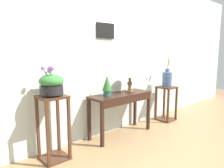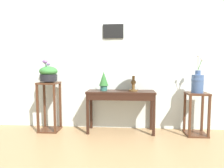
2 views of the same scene
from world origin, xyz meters
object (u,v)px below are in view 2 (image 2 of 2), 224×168
object	(u,v)px
pedestal_stand_right	(196,114)
planter_bowl_wide_left	(48,73)
flower_vase_tall_right	(198,81)
console_table	(121,97)
potted_plant_on_console	(104,80)
table_lamp	(134,71)
pedestal_stand_left	(49,107)

from	to	relation	value
pedestal_stand_right	planter_bowl_wide_left	bearing A→B (deg)	179.12
flower_vase_tall_right	pedestal_stand_right	bearing A→B (deg)	172.92
console_table	flower_vase_tall_right	world-z (taller)	flower_vase_tall_right
potted_plant_on_console	flower_vase_tall_right	bearing A→B (deg)	-2.75
console_table	table_lamp	bearing A→B (deg)	6.22
potted_plant_on_console	pedestal_stand_right	bearing A→B (deg)	-2.75
potted_plant_on_console	pedestal_stand_left	world-z (taller)	potted_plant_on_console
console_table	planter_bowl_wide_left	xyz separation A→B (m)	(-1.26, 0.00, 0.40)
pedestal_stand_left	planter_bowl_wide_left	xyz separation A→B (m)	(-0.00, -0.00, 0.59)
table_lamp	flower_vase_tall_right	bearing A→B (deg)	-3.35
planter_bowl_wide_left	flower_vase_tall_right	distance (m)	2.52
pedestal_stand_left	pedestal_stand_right	xyz separation A→B (m)	(2.51, -0.04, -0.08)
console_table	table_lamp	distance (m)	0.50
pedestal_stand_right	potted_plant_on_console	bearing A→B (deg)	177.25
pedestal_stand_right	flower_vase_tall_right	distance (m)	0.54
potted_plant_on_console	planter_bowl_wide_left	distance (m)	0.97
table_lamp	planter_bowl_wide_left	distance (m)	1.47
console_table	pedestal_stand_left	xyz separation A→B (m)	(-1.26, 0.00, -0.18)
pedestal_stand_left	flower_vase_tall_right	xyz separation A→B (m)	(2.51, -0.04, 0.46)
table_lamp	pedestal_stand_right	bearing A→B (deg)	-3.34
pedestal_stand_right	flower_vase_tall_right	xyz separation A→B (m)	(0.00, -0.00, 0.54)
pedestal_stand_left	flower_vase_tall_right	size ratio (longest dim) A/B	1.40
potted_plant_on_console	pedestal_stand_left	xyz separation A→B (m)	(-0.96, -0.04, -0.47)
console_table	table_lamp	xyz separation A→B (m)	(0.21, 0.02, 0.46)
planter_bowl_wide_left	potted_plant_on_console	bearing A→B (deg)	2.14
console_table	planter_bowl_wide_left	size ratio (longest dim) A/B	2.93
table_lamp	potted_plant_on_console	xyz separation A→B (m)	(-0.51, 0.01, -0.17)
table_lamp	console_table	bearing A→B (deg)	-173.78
potted_plant_on_console	pedestal_stand_right	distance (m)	1.65
flower_vase_tall_right	console_table	bearing A→B (deg)	178.29
table_lamp	planter_bowl_wide_left	xyz separation A→B (m)	(-1.47, -0.02, -0.05)
table_lamp	pedestal_stand_left	distance (m)	1.60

